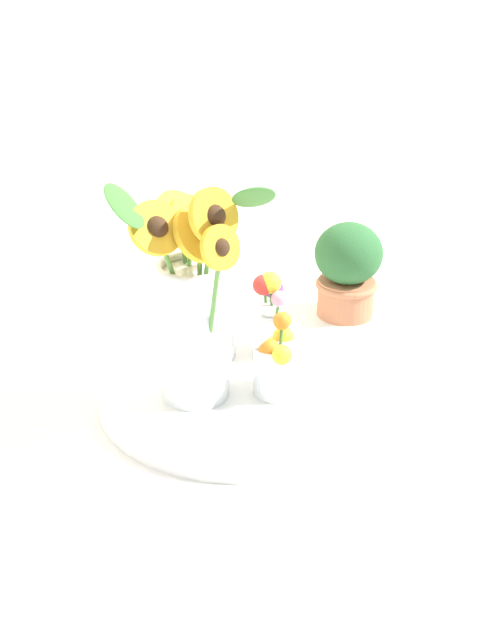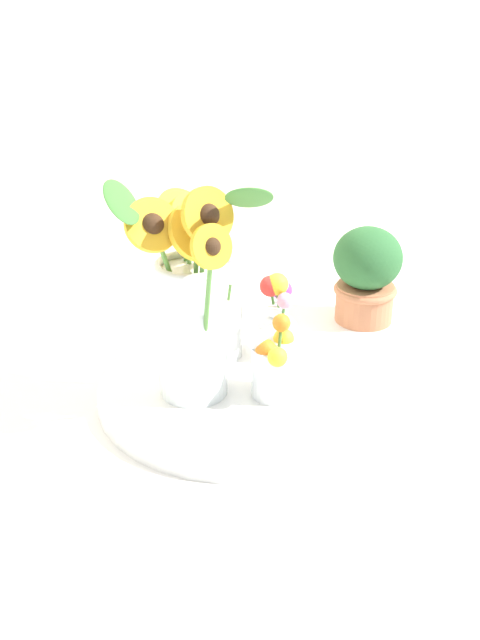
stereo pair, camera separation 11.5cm
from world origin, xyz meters
TOP-DOWN VIEW (x-y plane):
  - ground_plane at (0.00, 0.00)m, footprint 6.00×6.00m
  - serving_tray at (0.02, 0.12)m, footprint 0.46×0.46m
  - mason_jar_sunflowers at (-0.05, 0.14)m, footprint 0.24×0.23m
  - vase_small_center at (0.05, 0.06)m, footprint 0.08×0.08m
  - vase_bulb_right at (0.14, 0.16)m, footprint 0.08×0.08m
  - vase_small_back at (0.06, 0.22)m, footprint 0.08×0.10m
  - potted_plant at (0.39, 0.19)m, footprint 0.13×0.13m

SIDE VIEW (x-z plane):
  - ground_plane at x=0.00m, z-range 0.00..0.00m
  - serving_tray at x=0.02m, z-range 0.00..0.02m
  - vase_small_center at x=0.05m, z-range 0.01..0.14m
  - vase_bulb_right at x=0.14m, z-range 0.01..0.16m
  - vase_small_back at x=0.06m, z-range 0.00..0.19m
  - potted_plant at x=0.39m, z-range 0.00..0.19m
  - mason_jar_sunflowers at x=-0.05m, z-range -0.01..0.36m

